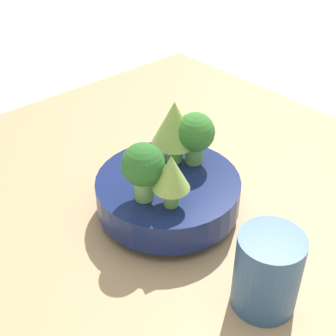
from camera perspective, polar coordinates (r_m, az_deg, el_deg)
name	(u,v)px	position (r m, az deg, el deg)	size (l,w,h in m)	color
ground_plane	(195,229)	(0.72, 3.26, -7.45)	(6.00, 6.00, 0.00)	silver
table	(195,220)	(0.71, 3.31, -6.33)	(0.94, 0.80, 0.04)	tan
bowl	(168,193)	(0.67, 0.00, -3.11)	(0.20, 0.20, 0.06)	navy
broccoli_floret_front	(143,167)	(0.59, -3.04, 0.11)	(0.06, 0.06, 0.08)	#7AB256
broccoli_floret_back	(195,134)	(0.67, 3.31, 4.13)	(0.06, 0.06, 0.08)	#6BA34C
romanesco_piece_near	(171,174)	(0.58, 0.40, -0.79)	(0.05, 0.05, 0.08)	#6BA34C
romanesco_piece_far	(174,125)	(0.66, 0.78, 5.32)	(0.07, 0.07, 0.10)	#7AB256
cup	(267,272)	(0.55, 12.00, -12.28)	(0.08, 0.08, 0.10)	#33567F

